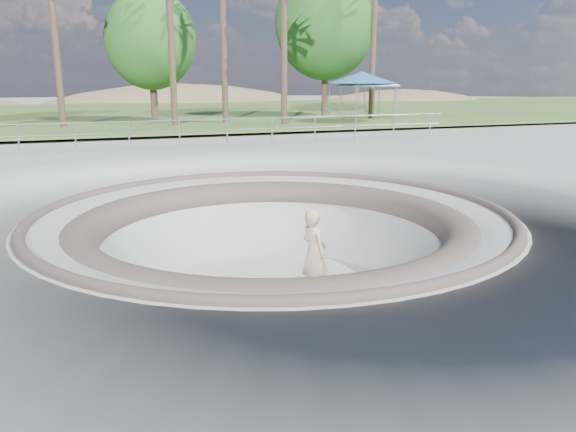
# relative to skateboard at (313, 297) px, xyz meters

# --- Properties ---
(ground) EXTENTS (180.00, 180.00, 0.00)m
(ground) POSITION_rel_skateboard_xyz_m (-0.74, 0.58, 1.83)
(ground) COLOR #9A9A95
(ground) RESTS_ON ground
(skate_bowl) EXTENTS (14.00, 14.00, 4.10)m
(skate_bowl) POSITION_rel_skateboard_xyz_m (-0.74, 0.58, 0.00)
(skate_bowl) COLOR #9A9A95
(skate_bowl) RESTS_ON ground
(grass_strip) EXTENTS (180.00, 36.00, 0.12)m
(grass_strip) POSITION_rel_skateboard_xyz_m (-0.74, 34.58, 2.05)
(grass_strip) COLOR #325522
(grass_strip) RESTS_ON ground
(distant_hills) EXTENTS (103.20, 45.00, 28.60)m
(distant_hills) POSITION_rel_skateboard_xyz_m (3.04, 57.76, -5.19)
(distant_hills) COLOR brown
(distant_hills) RESTS_ON ground
(safety_railing) EXTENTS (25.00, 0.06, 1.03)m
(safety_railing) POSITION_rel_skateboard_xyz_m (-0.74, 12.58, 2.52)
(safety_railing) COLOR gray
(safety_railing) RESTS_ON ground
(skateboard) EXTENTS (0.85, 0.50, 0.09)m
(skateboard) POSITION_rel_skateboard_xyz_m (0.00, 0.00, 0.00)
(skateboard) COLOR brown
(skateboard) RESTS_ON ground
(skater) EXTENTS (0.60, 0.80, 1.96)m
(skater) POSITION_rel_skateboard_xyz_m (-0.00, 0.00, 1.00)
(skater) COLOR #CFB186
(skater) RESTS_ON skateboard
(canopy_white) EXTENTS (5.45, 5.45, 2.76)m
(canopy_white) POSITION_rel_skateboard_xyz_m (11.89, 20.18, 4.53)
(canopy_white) COLOR gray
(canopy_white) RESTS_ON ground
(canopy_blue) EXTENTS (5.71, 5.71, 2.94)m
(canopy_blue) POSITION_rel_skateboard_xyz_m (11.50, 20.28, 4.69)
(canopy_blue) COLOR gray
(canopy_blue) RESTS_ON ground
(bushy_tree_mid) EXTENTS (5.50, 5.00, 7.94)m
(bushy_tree_mid) POSITION_rel_skateboard_xyz_m (-0.10, 25.81, 6.93)
(bushy_tree_mid) COLOR #503C2D
(bushy_tree_mid) RESTS_ON ground
(bushy_tree_right) EXTENTS (7.10, 6.45, 10.24)m
(bushy_tree_right) POSITION_rel_skateboard_xyz_m (11.99, 26.91, 8.36)
(bushy_tree_right) COLOR #503C2D
(bushy_tree_right) RESTS_ON ground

